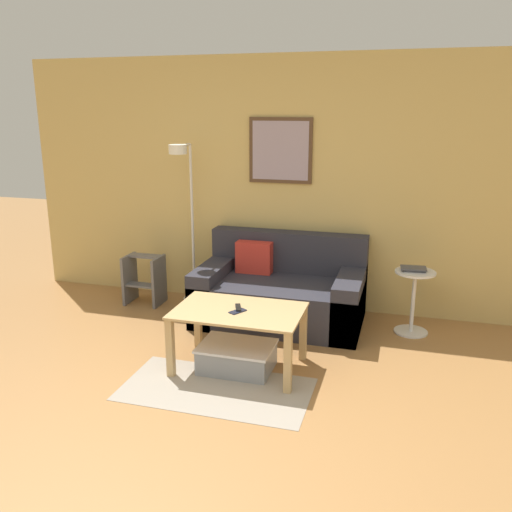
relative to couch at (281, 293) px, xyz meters
name	(u,v)px	position (x,y,z in m)	size (l,w,h in m)	color
ground_plane	(162,464)	(-0.14, -2.40, -0.28)	(16.00, 16.00, 0.00)	#A87542
wall_back	(279,184)	(-0.14, 0.49, 1.00)	(5.60, 0.09, 2.55)	#D6B76B
area_rug	(216,389)	(-0.14, -1.48, -0.28)	(1.41, 0.74, 0.01)	#A39989
couch	(281,293)	(0.00, 0.00, 0.00)	(1.59, 0.93, 0.83)	#2D2D38
coffee_table	(239,320)	(-0.08, -1.09, 0.13)	(1.01, 0.65, 0.50)	tan
storage_bin	(237,357)	(-0.09, -1.13, -0.17)	(0.59, 0.43, 0.21)	gray
floor_lamp	(186,204)	(-1.04, 0.14, 0.81)	(0.25, 0.52, 1.69)	white
side_table	(413,296)	(1.25, 0.03, 0.08)	(0.37, 0.37, 0.60)	white
book_stack	(414,269)	(1.24, 0.05, 0.33)	(0.24, 0.17, 0.03)	#4C4C51
remote_control	(238,308)	(-0.09, -1.08, 0.23)	(0.04, 0.15, 0.02)	black
cell_phone	(238,311)	(-0.07, -1.14, 0.22)	(0.07, 0.14, 0.01)	#1E2338
step_stool	(144,278)	(-1.51, 0.06, -0.01)	(0.38, 0.31, 0.52)	slate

